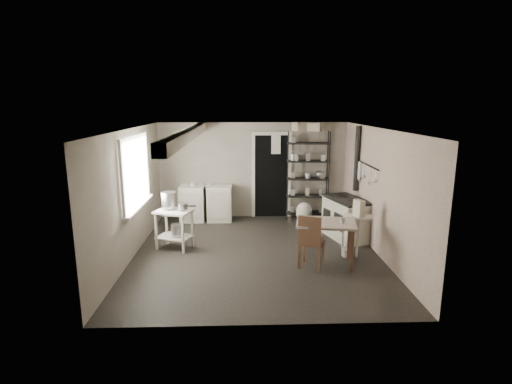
{
  "coord_description": "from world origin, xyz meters",
  "views": [
    {
      "loc": [
        -0.26,
        -7.04,
        2.72
      ],
      "look_at": [
        0.0,
        0.3,
        1.1
      ],
      "focal_mm": 28.0,
      "sensor_mm": 36.0,
      "label": 1
    }
  ],
  "objects_px": {
    "shelf_rack": "(308,180)",
    "flour_sack": "(304,212)",
    "stockpot": "(169,200)",
    "stove": "(346,218)",
    "work_table": "(325,243)",
    "prep_table": "(174,228)",
    "base_cabinets": "(206,202)",
    "chair": "(312,239)"
  },
  "relations": [
    {
      "from": "shelf_rack",
      "to": "flour_sack",
      "type": "bearing_deg",
      "value": -104.61
    },
    {
      "from": "shelf_rack",
      "to": "stove",
      "type": "relative_size",
      "value": 1.96
    },
    {
      "from": "prep_table",
      "to": "stockpot",
      "type": "xyz_separation_m",
      "value": [
        -0.09,
        0.11,
        0.54
      ]
    },
    {
      "from": "stove",
      "to": "work_table",
      "type": "bearing_deg",
      "value": -134.59
    },
    {
      "from": "stockpot",
      "to": "stove",
      "type": "relative_size",
      "value": 0.28
    },
    {
      "from": "shelf_rack",
      "to": "work_table",
      "type": "relative_size",
      "value": 2.12
    },
    {
      "from": "prep_table",
      "to": "base_cabinets",
      "type": "xyz_separation_m",
      "value": [
        0.44,
        1.89,
        0.06
      ]
    },
    {
      "from": "prep_table",
      "to": "work_table",
      "type": "height_order",
      "value": "prep_table"
    },
    {
      "from": "base_cabinets",
      "to": "shelf_rack",
      "type": "xyz_separation_m",
      "value": [
        2.43,
        0.12,
        0.49
      ]
    },
    {
      "from": "base_cabinets",
      "to": "chair",
      "type": "relative_size",
      "value": 1.37
    },
    {
      "from": "stockpot",
      "to": "chair",
      "type": "distance_m",
      "value": 2.82
    },
    {
      "from": "prep_table",
      "to": "stove",
      "type": "xyz_separation_m",
      "value": [
        3.44,
        0.48,
        0.04
      ]
    },
    {
      "from": "prep_table",
      "to": "flour_sack",
      "type": "bearing_deg",
      "value": 31.67
    },
    {
      "from": "stove",
      "to": "work_table",
      "type": "height_order",
      "value": "stove"
    },
    {
      "from": "prep_table",
      "to": "stove",
      "type": "bearing_deg",
      "value": 7.95
    },
    {
      "from": "stove",
      "to": "prep_table",
      "type": "bearing_deg",
      "value": 171.51
    },
    {
      "from": "chair",
      "to": "flour_sack",
      "type": "distance_m",
      "value": 2.69
    },
    {
      "from": "work_table",
      "to": "flour_sack",
      "type": "xyz_separation_m",
      "value": [
        0.03,
        2.55,
        -0.14
      ]
    },
    {
      "from": "stockpot",
      "to": "flour_sack",
      "type": "xyz_separation_m",
      "value": [
        2.85,
        1.59,
        -0.7
      ]
    },
    {
      "from": "prep_table",
      "to": "chair",
      "type": "height_order",
      "value": "chair"
    },
    {
      "from": "stockpot",
      "to": "flour_sack",
      "type": "height_order",
      "value": "stockpot"
    },
    {
      "from": "stove",
      "to": "flour_sack",
      "type": "relative_size",
      "value": 2.33
    },
    {
      "from": "prep_table",
      "to": "work_table",
      "type": "bearing_deg",
      "value": -17.19
    },
    {
      "from": "stove",
      "to": "stockpot",
      "type": "bearing_deg",
      "value": 169.56
    },
    {
      "from": "stove",
      "to": "work_table",
      "type": "relative_size",
      "value": 1.08
    },
    {
      "from": "base_cabinets",
      "to": "work_table",
      "type": "bearing_deg",
      "value": -49.72
    },
    {
      "from": "base_cabinets",
      "to": "work_table",
      "type": "height_order",
      "value": "base_cabinets"
    },
    {
      "from": "shelf_rack",
      "to": "work_table",
      "type": "height_order",
      "value": "shelf_rack"
    },
    {
      "from": "flour_sack",
      "to": "stove",
      "type": "bearing_deg",
      "value": -60.77
    },
    {
      "from": "stove",
      "to": "chair",
      "type": "distance_m",
      "value": 1.73
    },
    {
      "from": "stockpot",
      "to": "flour_sack",
      "type": "distance_m",
      "value": 3.34
    },
    {
      "from": "prep_table",
      "to": "base_cabinets",
      "type": "bearing_deg",
      "value": 76.84
    },
    {
      "from": "stove",
      "to": "chair",
      "type": "xyz_separation_m",
      "value": [
        -0.96,
        -1.44,
        0.04
      ]
    },
    {
      "from": "flour_sack",
      "to": "work_table",
      "type": "bearing_deg",
      "value": -90.59
    },
    {
      "from": "work_table",
      "to": "prep_table",
      "type": "bearing_deg",
      "value": 162.81
    },
    {
      "from": "flour_sack",
      "to": "stockpot",
      "type": "bearing_deg",
      "value": -150.83
    },
    {
      "from": "stockpot",
      "to": "base_cabinets",
      "type": "height_order",
      "value": "stockpot"
    },
    {
      "from": "base_cabinets",
      "to": "prep_table",
      "type": "bearing_deg",
      "value": -102.84
    },
    {
      "from": "work_table",
      "to": "flour_sack",
      "type": "relative_size",
      "value": 2.16
    },
    {
      "from": "base_cabinets",
      "to": "stove",
      "type": "height_order",
      "value": "base_cabinets"
    },
    {
      "from": "prep_table",
      "to": "chair",
      "type": "distance_m",
      "value": 2.66
    },
    {
      "from": "base_cabinets",
      "to": "flour_sack",
      "type": "relative_size",
      "value": 2.78
    }
  ]
}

